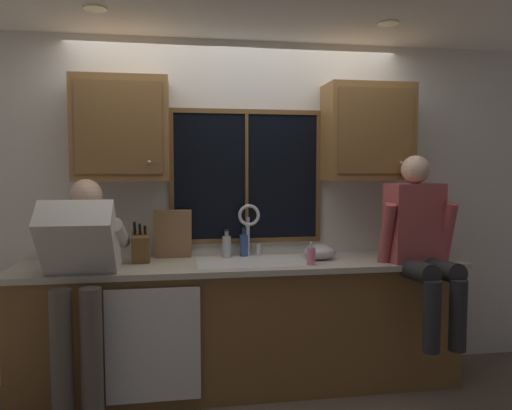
{
  "coord_description": "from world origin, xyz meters",
  "views": [
    {
      "loc": [
        -0.46,
        -3.72,
        1.59
      ],
      "look_at": [
        0.09,
        -0.3,
        1.33
      ],
      "focal_mm": 34.29,
      "sensor_mm": 36.0,
      "label": 1
    }
  ],
  "objects": [
    {
      "name": "ceiling_downlight_left",
      "position": [
        -0.93,
        -0.6,
        2.54
      ],
      "size": [
        0.14,
        0.14,
        0.01
      ],
      "primitive_type": "cylinder",
      "color": "#FFEAB2"
    },
    {
      "name": "bottle_green_glass",
      "position": [
        0.04,
        -0.08,
        1.01
      ],
      "size": [
        0.07,
        0.07,
        0.22
      ],
      "color": "#334C8C",
      "rests_on": "countertop"
    },
    {
      "name": "window_frame_bottom",
      "position": [
        0.07,
        -0.02,
        1.03
      ],
      "size": [
        1.17,
        0.02,
        0.04
      ],
      "primitive_type": "cube",
      "color": "brown"
    },
    {
      "name": "soap_dispenser",
      "position": [
        0.45,
        -0.49,
        0.98
      ],
      "size": [
        0.06,
        0.07,
        0.17
      ],
      "color": "pink",
      "rests_on": "countertop"
    },
    {
      "name": "sink",
      "position": [
        0.07,
        -0.3,
        0.82
      ],
      "size": [
        0.8,
        0.46,
        0.21
      ],
      "color": "silver",
      "rests_on": "lower_cabinet_run"
    },
    {
      "name": "mixing_bowl",
      "position": [
        0.57,
        -0.27,
        0.97
      ],
      "size": [
        0.23,
        0.23,
        0.12
      ],
      "primitive_type": "ellipsoid",
      "color": "#B7B7BC",
      "rests_on": "countertop"
    },
    {
      "name": "ceiling_downlight_right",
      "position": [
        0.93,
        -0.6,
        2.54
      ],
      "size": [
        0.14,
        0.14,
        0.01
      ],
      "primitive_type": "cylinder",
      "color": "#FFEAB2"
    },
    {
      "name": "upper_cabinet_left",
      "position": [
        -0.84,
        -0.17,
        1.86
      ],
      "size": [
        0.65,
        0.36,
        0.72
      ],
      "color": "olive"
    },
    {
      "name": "window_frame_left",
      "position": [
        -0.5,
        -0.02,
        1.52
      ],
      "size": [
        0.04,
        0.02,
        0.95
      ],
      "primitive_type": "cube",
      "color": "brown"
    },
    {
      "name": "person_sitting_on_counter",
      "position": [
        1.22,
        -0.57,
        1.1
      ],
      "size": [
        0.54,
        0.62,
        1.26
      ],
      "color": "#262628",
      "rests_on": "countertop"
    },
    {
      "name": "window_frame_top",
      "position": [
        0.07,
        -0.02,
        2.02
      ],
      "size": [
        1.17,
        0.02,
        0.04
      ],
      "primitive_type": "cube",
      "color": "brown"
    },
    {
      "name": "upper_cabinet_right",
      "position": [
        0.97,
        -0.17,
        1.86
      ],
      "size": [
        0.65,
        0.36,
        0.72
      ],
      "color": "olive"
    },
    {
      "name": "lower_cabinet_run",
      "position": [
        0.0,
        -0.29,
        0.44
      ],
      "size": [
        3.1,
        0.58,
        0.88
      ],
      "primitive_type": "cube",
      "color": "brown",
      "rests_on": "floor"
    },
    {
      "name": "knife_block",
      "position": [
        -0.72,
        -0.23,
        1.03
      ],
      "size": [
        0.12,
        0.18,
        0.32
      ],
      "color": "brown",
      "rests_on": "countertop"
    },
    {
      "name": "bottle_tall_clear",
      "position": [
        -0.1,
        -0.11,
        1.01
      ],
      "size": [
        0.07,
        0.07,
        0.21
      ],
      "color": "#B7B7BC",
      "rests_on": "countertop"
    },
    {
      "name": "cutting_board",
      "position": [
        -0.49,
        -0.09,
        1.1
      ],
      "size": [
        0.27,
        0.1,
        0.37
      ],
      "primitive_type": "cube",
      "rotation": [
        0.21,
        0.0,
        0.0
      ],
      "color": "#997047",
      "rests_on": "countertop"
    },
    {
      "name": "person_standing",
      "position": [
        -1.06,
        -0.59,
        0.95
      ],
      "size": [
        0.53,
        0.71,
        1.52
      ],
      "color": "#595147",
      "rests_on": "floor"
    },
    {
      "name": "faucet",
      "position": [
        0.08,
        -0.12,
        1.17
      ],
      "size": [
        0.18,
        0.09,
        0.4
      ],
      "color": "silver",
      "rests_on": "countertop"
    },
    {
      "name": "window_mullion_center",
      "position": [
        0.07,
        -0.02,
        1.52
      ],
      "size": [
        0.02,
        0.02,
        0.95
      ],
      "primitive_type": "cube",
      "color": "brown"
    },
    {
      "name": "window_glass",
      "position": [
        0.07,
        -0.01,
        1.52
      ],
      "size": [
        1.1,
        0.02,
        0.95
      ],
      "primitive_type": "cube",
      "color": "black"
    },
    {
      "name": "dishwasher_front",
      "position": [
        -0.62,
        -0.61,
        0.46
      ],
      "size": [
        0.6,
        0.02,
        0.74
      ],
      "primitive_type": "cube",
      "color": "white"
    },
    {
      "name": "countertop",
      "position": [
        0.0,
        -0.31,
        0.9
      ],
      "size": [
        3.16,
        0.62,
        0.04
      ],
      "primitive_type": "cube",
      "color": "beige",
      "rests_on": "lower_cabinet_run"
    },
    {
      "name": "back_wall",
      "position": [
        0.0,
        0.06,
        1.27
      ],
      "size": [
        5.5,
        0.12,
        2.55
      ],
      "primitive_type": "cube",
      "color": "silver",
      "rests_on": "floor"
    },
    {
      "name": "window_frame_right",
      "position": [
        0.64,
        -0.02,
        1.52
      ],
      "size": [
        0.03,
        0.02,
        0.95
      ],
      "primitive_type": "cube",
      "color": "brown"
    }
  ]
}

